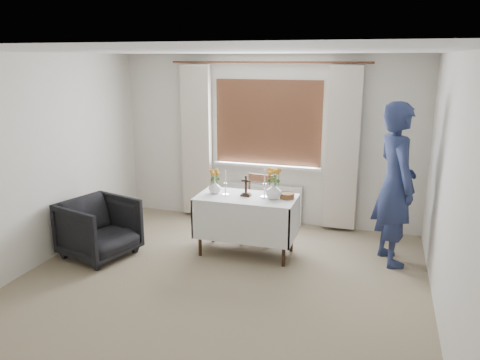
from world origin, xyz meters
name	(u,v)px	position (x,y,z in m)	size (l,w,h in m)	color
ground	(209,296)	(0.00, 0.00, 0.00)	(5.00, 5.00, 0.00)	gray
altar_table	(246,225)	(0.05, 1.20, 0.38)	(1.24, 0.64, 0.76)	white
wooden_chair	(258,210)	(0.09, 1.64, 0.46)	(0.42, 0.42, 0.91)	brown
armchair	(99,228)	(-1.69, 0.57, 0.37)	(0.79, 0.81, 0.74)	black
person	(395,184)	(1.81, 1.50, 0.98)	(0.72, 0.47, 1.97)	navy
radiator	(266,203)	(0.00, 2.42, 0.30)	(1.10, 0.10, 0.60)	silver
wooden_cross	(246,186)	(0.04, 1.22, 0.89)	(0.12, 0.09, 0.26)	black
candlestick_left	(225,183)	(-0.22, 1.19, 0.92)	(0.09, 0.09, 0.32)	silver
candlestick_right	(265,183)	(0.28, 1.24, 0.94)	(0.10, 0.10, 0.36)	silver
flower_vase_left	(215,187)	(-0.38, 1.22, 0.84)	(0.16, 0.16, 0.17)	white
flower_vase_right	(274,191)	(0.40, 1.21, 0.86)	(0.19, 0.19, 0.20)	white
wicker_basket	(287,196)	(0.55, 1.28, 0.80)	(0.18, 0.18, 0.07)	brown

